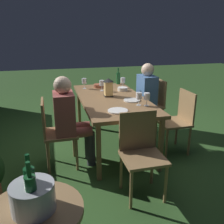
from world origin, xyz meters
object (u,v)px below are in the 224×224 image
(chair_side_left_a, at_px, (178,119))
(wine_glass_a, at_px, (139,96))
(chair_head_near, at_px, (141,150))
(chair_side_left_b, at_px, (153,102))
(bowl_bread, at_px, (123,89))
(ice_bucket, at_px, (33,195))
(lantern_centerpiece, at_px, (108,86))
(wine_glass_e, at_px, (84,82))
(dining_table, at_px, (112,101))
(person_in_rust, at_px, (70,117))
(chair_side_right_a, at_px, (54,130))
(person_in_blue, at_px, (143,94))
(wine_glass_c, at_px, (147,97))
(bowl_olives, at_px, (99,86))
(plate_b, at_px, (118,111))
(wine_glass_d, at_px, (102,84))
(green_bottle_on_table, at_px, (118,78))
(wine_glass_b, at_px, (123,81))
(plate_a, at_px, (132,100))

(chair_side_left_a, xyz_separation_m, wine_glass_a, (-0.04, 0.60, 0.37))
(chair_head_near, relative_size, chair_side_left_b, 1.00)
(bowl_bread, xyz_separation_m, ice_bucket, (-2.39, 1.27, -0.02))
(lantern_centerpiece, distance_m, wine_glass_e, 0.64)
(dining_table, bearing_deg, chair_side_left_b, -63.23)
(chair_head_near, distance_m, wine_glass_a, 0.85)
(wine_glass_a, relative_size, ice_bucket, 0.49)
(person_in_rust, height_order, wine_glass_e, person_in_rust)
(chair_side_right_a, bearing_deg, lantern_centerpiece, -57.87)
(person_in_blue, xyz_separation_m, wine_glass_c, (-0.94, 0.32, 0.22))
(chair_side_right_a, xyz_separation_m, bowl_bread, (0.79, -1.11, 0.28))
(wine_glass_a, relative_size, bowl_olives, 1.02)
(chair_side_left_b, height_order, plate_b, chair_side_left_b)
(wine_glass_d, bearing_deg, wine_glass_c, -158.32)
(chair_side_right_a, height_order, wine_glass_e, wine_glass_e)
(ice_bucket, bearing_deg, lantern_centerpiece, -24.63)
(lantern_centerpiece, bearing_deg, chair_side_left_a, -120.06)
(bowl_bread, bearing_deg, dining_table, 143.77)
(green_bottle_on_table, distance_m, wine_glass_e, 0.67)
(wine_glass_d, bearing_deg, bowl_bread, -102.40)
(wine_glass_b, bearing_deg, chair_side_left_b, -106.33)
(chair_side_left_a, xyz_separation_m, lantern_centerpiece, (0.51, 0.88, 0.40))
(plate_a, xyz_separation_m, plate_b, (-0.40, 0.31, 0.00))
(chair_side_right_a, height_order, plate_a, chair_side_right_a)
(person_in_rust, relative_size, bowl_olives, 6.92)
(wine_glass_a, relative_size, wine_glass_d, 1.00)
(plate_a, bearing_deg, bowl_olives, 16.60)
(chair_head_near, relative_size, wine_glass_a, 5.15)
(wine_glass_a, bearing_deg, plate_b, 117.70)
(ice_bucket, bearing_deg, bowl_olives, -19.26)
(chair_head_near, distance_m, wine_glass_b, 1.83)
(wine_glass_b, height_order, wine_glass_d, same)
(lantern_centerpiece, xyz_separation_m, ice_bucket, (-2.11, 0.97, -0.14))
(bowl_olives, bearing_deg, person_in_rust, 151.90)
(chair_head_near, bearing_deg, wine_glass_c, -25.38)
(wine_glass_a, relative_size, plate_b, 0.69)
(dining_table, bearing_deg, wine_glass_a, -153.00)
(chair_side_left_b, distance_m, bowl_olives, 0.97)
(green_bottle_on_table, relative_size, bowl_bread, 1.84)
(lantern_centerpiece, bearing_deg, chair_side_right_a, 122.13)
(chair_side_left_a, xyz_separation_m, bowl_olives, (1.10, 0.90, 0.28))
(person_in_blue, height_order, wine_glass_e, person_in_blue)
(wine_glass_a, xyz_separation_m, wine_glass_b, (1.04, -0.10, 0.00))
(wine_glass_b, bearing_deg, plate_b, 160.58)
(chair_side_left_a, bearing_deg, chair_side_left_b, 0.00)
(chair_side_right_a, xyz_separation_m, lantern_centerpiece, (0.51, -0.81, 0.40))
(person_in_blue, distance_m, bowl_olives, 0.76)
(wine_glass_d, distance_m, wine_glass_e, 0.34)
(chair_side_left_a, distance_m, wine_glass_d, 1.29)
(plate_a, distance_m, bowl_olives, 0.96)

